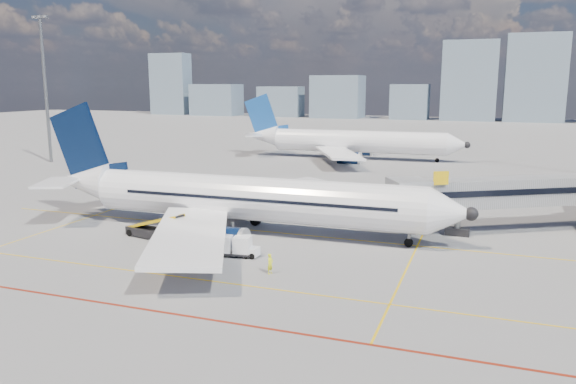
{
  "coord_description": "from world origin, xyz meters",
  "views": [
    {
      "loc": [
        19.36,
        -39.92,
        13.79
      ],
      "look_at": [
        2.07,
        7.93,
        4.0
      ],
      "focal_mm": 35.0,
      "sensor_mm": 36.0,
      "label": 1
    }
  ],
  "objects_px": {
    "main_aircraft": "(237,198)",
    "baggage_tug": "(246,249)",
    "belt_loader": "(150,230)",
    "cargo_dolly": "(233,245)",
    "ramp_worker": "(270,264)",
    "second_aircraft": "(349,142)"
  },
  "relations": [
    {
      "from": "main_aircraft",
      "to": "baggage_tug",
      "type": "distance_m",
      "value": 8.53
    },
    {
      "from": "baggage_tug",
      "to": "belt_loader",
      "type": "height_order",
      "value": "belt_loader"
    },
    {
      "from": "second_aircraft",
      "to": "main_aircraft",
      "type": "bearing_deg",
      "value": -88.79
    },
    {
      "from": "cargo_dolly",
      "to": "ramp_worker",
      "type": "bearing_deg",
      "value": -42.28
    },
    {
      "from": "baggage_tug",
      "to": "cargo_dolly",
      "type": "distance_m",
      "value": 1.07
    },
    {
      "from": "main_aircraft",
      "to": "ramp_worker",
      "type": "xyz_separation_m",
      "value": [
        7.48,
        -10.3,
        -2.45
      ]
    },
    {
      "from": "second_aircraft",
      "to": "baggage_tug",
      "type": "height_order",
      "value": "second_aircraft"
    },
    {
      "from": "second_aircraft",
      "to": "belt_loader",
      "type": "bearing_deg",
      "value": -95.22
    },
    {
      "from": "second_aircraft",
      "to": "cargo_dolly",
      "type": "xyz_separation_m",
      "value": [
        5.78,
        -62.79,
        -2.28
      ]
    },
    {
      "from": "cargo_dolly",
      "to": "baggage_tug",
      "type": "bearing_deg",
      "value": 5.63
    },
    {
      "from": "belt_loader",
      "to": "ramp_worker",
      "type": "relative_size",
      "value": 4.31
    },
    {
      "from": "main_aircraft",
      "to": "second_aircraft",
      "type": "bearing_deg",
      "value": 92.0
    },
    {
      "from": "main_aircraft",
      "to": "ramp_worker",
      "type": "height_order",
      "value": "main_aircraft"
    },
    {
      "from": "ramp_worker",
      "to": "second_aircraft",
      "type": "bearing_deg",
      "value": 24.62
    },
    {
      "from": "main_aircraft",
      "to": "cargo_dolly",
      "type": "distance_m",
      "value": 8.23
    },
    {
      "from": "cargo_dolly",
      "to": "belt_loader",
      "type": "relative_size",
      "value": 0.49
    },
    {
      "from": "belt_loader",
      "to": "cargo_dolly",
      "type": "bearing_deg",
      "value": -0.3
    },
    {
      "from": "main_aircraft",
      "to": "ramp_worker",
      "type": "distance_m",
      "value": 12.96
    },
    {
      "from": "cargo_dolly",
      "to": "belt_loader",
      "type": "bearing_deg",
      "value": 157.16
    },
    {
      "from": "baggage_tug",
      "to": "belt_loader",
      "type": "bearing_deg",
      "value": 170.71
    },
    {
      "from": "second_aircraft",
      "to": "baggage_tug",
      "type": "xyz_separation_m",
      "value": [
        6.78,
        -62.55,
        -2.58
      ]
    },
    {
      "from": "belt_loader",
      "to": "ramp_worker",
      "type": "xyz_separation_m",
      "value": [
        14.02,
        -5.54,
        0.08
      ]
    }
  ]
}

